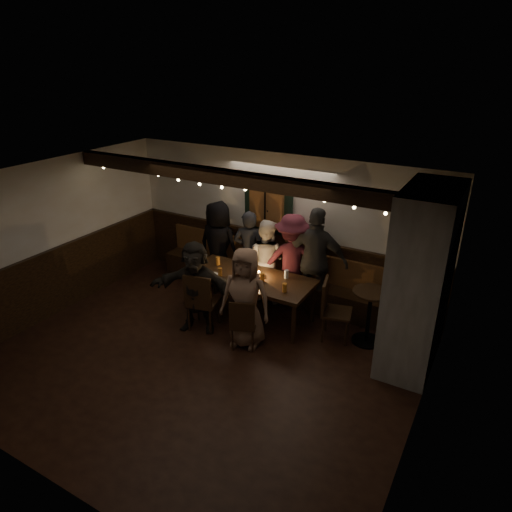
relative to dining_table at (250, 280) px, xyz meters
The scene contains 13 objects.
room 1.11m from the dining_table, ahead, with size 6.02×5.01×2.62m.
dining_table is the anchor object (origin of this frame).
chair_near_left 0.89m from the dining_table, 122.03° to the right, with size 0.54×0.54×1.01m.
chair_near_right 0.97m from the dining_table, 65.93° to the right, with size 0.49×0.49×0.84m.
chair_end 1.41m from the dining_table, ahead, with size 0.53×0.53×0.98m.
high_top 1.98m from the dining_table, ahead, with size 0.56×0.56×0.89m.
person_a 1.27m from the dining_table, 147.81° to the left, with size 0.83×0.54×1.70m, color black.
person_b 0.92m from the dining_table, 121.06° to the left, with size 0.58×0.38×1.59m, color black.
person_c 0.71m from the dining_table, 96.62° to the left, with size 0.74×0.57×1.52m, color beige.
person_d 0.87m from the dining_table, 61.68° to the left, with size 1.09×0.62×1.68m, color #421622.
person_e 1.16m from the dining_table, 41.07° to the left, with size 1.09×0.45×1.86m, color #2C2C2E.
person_f 0.93m from the dining_table, 126.01° to the right, with size 1.41×0.45×1.52m, color black.
person_g 0.80m from the dining_table, 64.29° to the right, with size 0.78×0.50×1.59m, color brown.
Camera 1 is at (3.44, -4.42, 4.10)m, focal length 32.00 mm.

